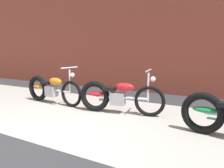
{
  "coord_description": "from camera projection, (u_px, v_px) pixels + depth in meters",
  "views": [
    {
      "loc": [
        2.67,
        -2.21,
        1.41
      ],
      "look_at": [
        0.43,
        1.67,
        0.75
      ],
      "focal_mm": 35.35,
      "sensor_mm": 36.0,
      "label": 1
    }
  ],
  "objects": [
    {
      "name": "ground_plane",
      "position": [
        34.0,
        143.0,
        3.42
      ],
      "size": [
        80.0,
        80.0,
        0.0
      ],
      "primitive_type": "plane",
      "color": "#2D2D30"
    },
    {
      "name": "sidewalk_slab",
      "position": [
        97.0,
        115.0,
        4.92
      ],
      "size": [
        36.0,
        3.5,
        0.01
      ],
      "primitive_type": "cube",
      "color": "#9E998E",
      "rests_on": "ground"
    },
    {
      "name": "motorcycle_orange",
      "position": [
        50.0,
        89.0,
        6.04
      ],
      "size": [
        2.01,
        0.58,
        1.03
      ],
      "rotation": [
        0.0,
        0.0,
        -0.06
      ],
      "color": "black",
      "rests_on": "ground"
    },
    {
      "name": "brick_building_wall",
      "position": [
        153.0,
        8.0,
        7.45
      ],
      "size": [
        36.0,
        0.5,
        5.75
      ],
      "primitive_type": "cube",
      "color": "brown",
      "rests_on": "ground"
    },
    {
      "name": "motorcycle_red",
      "position": [
        114.0,
        96.0,
        5.05
      ],
      "size": [
        1.99,
        0.66,
        1.03
      ],
      "rotation": [
        0.0,
        0.0,
        0.19
      ],
      "color": "black",
      "rests_on": "ground"
    }
  ]
}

